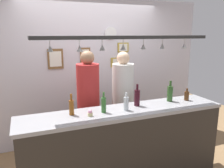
# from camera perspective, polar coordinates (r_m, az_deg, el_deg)

# --- Properties ---
(ground_plane) EXTENTS (8.00, 8.00, 0.00)m
(ground_plane) POSITION_cam_1_polar(r_m,az_deg,el_deg) (3.67, 0.61, -20.06)
(ground_plane) COLOR olive
(back_wall) EXTENTS (4.40, 0.06, 2.60)m
(back_wall) POSITION_cam_1_polar(r_m,az_deg,el_deg) (4.18, -5.08, 3.21)
(back_wall) COLOR silver
(back_wall) RESTS_ON ground_plane
(bar_counter) EXTENTS (2.70, 0.55, 1.02)m
(bar_counter) POSITION_cam_1_polar(r_m,az_deg,el_deg) (2.93, 4.51, -13.61)
(bar_counter) COLOR #99999E
(bar_counter) RESTS_ON ground_plane
(overhead_glass_rack) EXTENTS (2.20, 0.36, 0.04)m
(overhead_glass_rack) POSITION_cam_1_polar(r_m,az_deg,el_deg) (2.81, 3.08, 11.70)
(overhead_glass_rack) COLOR black
(hanging_wineglass_far_left) EXTENTS (0.07, 0.07, 0.13)m
(hanging_wineglass_far_left) POSITION_cam_1_polar(r_m,az_deg,el_deg) (2.64, -15.37, 8.79)
(hanging_wineglass_far_left) COLOR silver
(hanging_wineglass_far_left) RESTS_ON overhead_glass_rack
(hanging_wineglass_left) EXTENTS (0.07, 0.07, 0.13)m
(hanging_wineglass_left) POSITION_cam_1_polar(r_m,az_deg,el_deg) (2.59, -8.19, 9.03)
(hanging_wineglass_left) COLOR silver
(hanging_wineglass_left) RESTS_ON overhead_glass_rack
(hanging_wineglass_center_left) EXTENTS (0.07, 0.07, 0.13)m
(hanging_wineglass_center_left) POSITION_cam_1_polar(r_m,az_deg,el_deg) (2.72, -2.47, 9.32)
(hanging_wineglass_center_left) COLOR silver
(hanging_wineglass_center_left) RESTS_ON overhead_glass_rack
(hanging_wineglass_center) EXTENTS (0.07, 0.07, 0.13)m
(hanging_wineglass_center) POSITION_cam_1_polar(r_m,az_deg,el_deg) (2.81, 2.82, 9.42)
(hanging_wineglass_center) COLOR silver
(hanging_wineglass_center) RESTS_ON overhead_glass_rack
(hanging_wineglass_center_right) EXTENTS (0.07, 0.07, 0.13)m
(hanging_wineglass_center_right) POSITION_cam_1_polar(r_m,az_deg,el_deg) (2.96, 7.89, 9.48)
(hanging_wineglass_center_right) COLOR silver
(hanging_wineglass_center_right) RESTS_ON overhead_glass_rack
(hanging_wineglass_right) EXTENTS (0.07, 0.07, 0.13)m
(hanging_wineglass_right) POSITION_cam_1_polar(r_m,az_deg,el_deg) (3.11, 12.57, 9.45)
(hanging_wineglass_right) COLOR silver
(hanging_wineglass_right) RESTS_ON overhead_glass_rack
(hanging_wineglass_far_right) EXTENTS (0.07, 0.07, 0.13)m
(hanging_wineglass_far_right) POSITION_cam_1_polar(r_m,az_deg,el_deg) (3.23, 17.78, 9.27)
(hanging_wineglass_far_right) COLOR silver
(hanging_wineglass_far_right) RESTS_ON overhead_glass_rack
(person_left_red_shirt) EXTENTS (0.34, 0.34, 1.74)m
(person_left_red_shirt) POSITION_cam_1_polar(r_m,az_deg,el_deg) (3.44, -6.01, -3.12)
(person_left_red_shirt) COLOR #2D334C
(person_left_red_shirt) RESTS_ON ground_plane
(person_middle_white_patterned_shirt) EXTENTS (0.34, 0.34, 1.71)m
(person_middle_white_patterned_shirt) POSITION_cam_1_polar(r_m,az_deg,el_deg) (3.63, 2.72, -2.54)
(person_middle_white_patterned_shirt) COLOR #2D334C
(person_middle_white_patterned_shirt) RESTS_ON ground_plane
(bottle_beer_amber_tall) EXTENTS (0.06, 0.06, 0.26)m
(bottle_beer_amber_tall) POSITION_cam_1_polar(r_m,az_deg,el_deg) (2.77, -10.18, -5.69)
(bottle_beer_amber_tall) COLOR brown
(bottle_beer_amber_tall) RESTS_ON bar_counter
(bottle_champagne_green) EXTENTS (0.08, 0.08, 0.30)m
(bottle_champagne_green) POSITION_cam_1_polar(r_m,az_deg,el_deg) (3.37, 14.40, -2.26)
(bottle_champagne_green) COLOR #2D5623
(bottle_champagne_green) RESTS_ON bar_counter
(bottle_wine_dark_red) EXTENTS (0.08, 0.08, 0.30)m
(bottle_wine_dark_red) POSITION_cam_1_polar(r_m,az_deg,el_deg) (3.08, 6.34, -3.34)
(bottle_wine_dark_red) COLOR #380F19
(bottle_wine_dark_red) RESTS_ON bar_counter
(bottle_soda_clear) EXTENTS (0.06, 0.06, 0.23)m
(bottle_soda_clear) POSITION_cam_1_polar(r_m,az_deg,el_deg) (2.89, 3.57, -4.86)
(bottle_soda_clear) COLOR silver
(bottle_soda_clear) RESTS_ON bar_counter
(bottle_beer_brown_stubby) EXTENTS (0.07, 0.07, 0.18)m
(bottle_beer_brown_stubby) POSITION_cam_1_polar(r_m,az_deg,el_deg) (3.49, 18.30, -2.78)
(bottle_beer_brown_stubby) COLOR #512D14
(bottle_beer_brown_stubby) RESTS_ON bar_counter
(bottle_beer_green_import) EXTENTS (0.06, 0.06, 0.26)m
(bottle_beer_green_import) POSITION_cam_1_polar(r_m,az_deg,el_deg) (2.81, -2.11, -5.16)
(bottle_beer_green_import) COLOR #336B2D
(bottle_beer_green_import) RESTS_ON bar_counter
(cupcake) EXTENTS (0.06, 0.06, 0.08)m
(cupcake) POSITION_cam_1_polar(r_m,az_deg,el_deg) (2.72, -5.53, -7.32)
(cupcake) COLOR beige
(cupcake) RESTS_ON bar_counter
(picture_frame_lower_pair) EXTENTS (0.30, 0.02, 0.18)m
(picture_frame_lower_pair) POSITION_cam_1_polar(r_m,az_deg,el_deg) (4.29, 1.59, 5.50)
(picture_frame_lower_pair) COLOR #B29338
(picture_frame_lower_pair) RESTS_ON back_wall
(picture_frame_upper_small) EXTENTS (0.22, 0.02, 0.18)m
(picture_frame_upper_small) POSITION_cam_1_polar(r_m,az_deg,el_deg) (4.31, 2.83, 9.17)
(picture_frame_upper_small) COLOR #B29338
(picture_frame_upper_small) RESTS_ON back_wall
(picture_frame_caricature) EXTENTS (0.26, 0.02, 0.34)m
(picture_frame_caricature) POSITION_cam_1_polar(r_m,az_deg,el_deg) (3.97, -14.07, 6.15)
(picture_frame_caricature) COLOR brown
(picture_frame_caricature) RESTS_ON back_wall
(picture_frame_crest) EXTENTS (0.18, 0.02, 0.26)m
(picture_frame_crest) POSITION_cam_1_polar(r_m,az_deg,el_deg) (4.07, -6.76, 7.26)
(picture_frame_crest) COLOR brown
(picture_frame_crest) RESTS_ON back_wall
(wall_clock) EXTENTS (0.22, 0.03, 0.22)m
(wall_clock) POSITION_cam_1_polar(r_m,az_deg,el_deg) (4.19, -0.34, 12.71)
(wall_clock) COLOR white
(wall_clock) RESTS_ON back_wall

